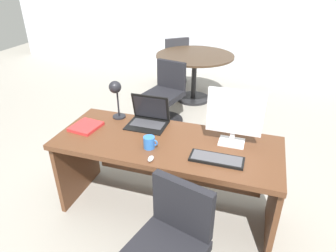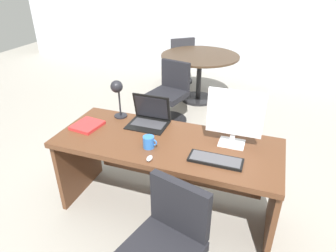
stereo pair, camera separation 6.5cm
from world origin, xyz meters
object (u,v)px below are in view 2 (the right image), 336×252
Objects in this scene: monitor at (235,115)px; laptop at (150,115)px; book at (87,125)px; mouse at (150,158)px; meeting_chair_far at (169,98)px; desk_lamp at (117,91)px; coffee_mug at (149,142)px; meeting_table at (199,66)px; desk at (168,158)px; meeting_chair_near at (179,66)px; keyboard at (216,160)px.

laptop is (-0.75, 0.12, -0.18)m from monitor.
mouse is at bearing -21.84° from book.
mouse is (0.22, -0.54, -0.06)m from laptop.
monitor reaches higher than meeting_chair_far.
laptop reaches higher than meeting_chair_far.
coffee_mug is at bearing -39.75° from desk_lamp.
desk_lamp is 0.30× the size of meeting_table.
mouse is at bearing -94.17° from desk.
meeting_chair_near is at bearing 97.19° from desk_lamp.
mouse is 0.61× the size of coffee_mug.
desk is at bearing 156.36° from keyboard.
keyboard is 0.47× the size of meeting_chair_far.
desk is 4.64× the size of keyboard.
meeting_chair_far is (-0.03, 1.47, -0.66)m from desk_lamp.
desk_lamp is at bearing 134.51° from mouse.
coffee_mug reaches higher than mouse.
desk is 0.32m from coffee_mug.
desk_lamp is at bearing 173.89° from monitor.
keyboard is 0.53m from coffee_mug.
monitor is 0.78m from laptop.
monitor is 3.52m from meeting_chair_near.
monitor reaches higher than coffee_mug.
keyboard is 1.08× the size of desk_lamp.
mouse is at bearing -45.49° from desk_lamp.
meeting_chair_near is (-1.44, 3.14, -0.66)m from monitor.
meeting_chair_far is (-0.49, 1.85, -0.44)m from coffee_mug.
book is 0.22× the size of meeting_table.
monitor is 6.37× the size of mouse.
book is 2.62m from meeting_table.
desk_lamp is at bearing 54.48° from book.
keyboard is at bearing -21.63° from desk_lamp.
monitor is 0.72m from mouse.
coffee_mug reaches higher than meeting_table.
mouse reaches higher than desk.
desk_lamp reaches higher than mouse.
laptop is at bearing 140.15° from desk.
keyboard is at bearing 18.23° from mouse.
laptop is at bearing -77.14° from meeting_chair_near.
monitor reaches higher than desk.
laptop is 0.39× the size of meeting_chair_near.
monitor reaches higher than keyboard.
mouse is 2.91m from meeting_table.
desk is 0.75m from desk_lamp.
keyboard is 0.48m from mouse.
monitor is 2.02m from meeting_chair_far.
desk is at bearing 85.83° from mouse.
desk_lamp reaches higher than keyboard.
meeting_chair_near reaches higher than keyboard.
meeting_table reaches higher than desk.
mouse is 2.12m from meeting_chair_far.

